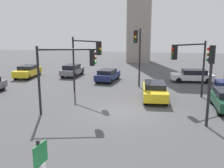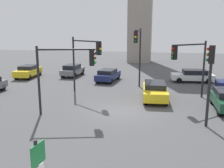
# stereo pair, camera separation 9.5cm
# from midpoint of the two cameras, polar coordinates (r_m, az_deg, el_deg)

# --- Properties ---
(ground_plane) EXTENTS (97.48, 97.48, 0.00)m
(ground_plane) POSITION_cam_midpoint_polar(r_m,az_deg,el_deg) (17.44, 2.53, -6.24)
(ground_plane) COLOR #4C4C4F
(traffic_light_0) EXTENTS (0.37, 3.15, 5.70)m
(traffic_light_0) POSITION_cam_midpoint_polar(r_m,az_deg,el_deg) (23.24, 6.12, 8.52)
(traffic_light_0) COLOR black
(traffic_light_0) RESTS_ON ground_plane
(traffic_light_1) EXTENTS (0.48, 0.38, 4.70)m
(traffic_light_1) POSITION_cam_midpoint_polar(r_m,az_deg,el_deg) (14.99, 21.69, 2.85)
(traffic_light_1) COLOR black
(traffic_light_1) RESTS_ON ground_plane
(traffic_light_2) EXTENTS (2.82, 2.77, 4.69)m
(traffic_light_2) POSITION_cam_midpoint_polar(r_m,az_deg,el_deg) (20.33, 17.40, 5.58)
(traffic_light_2) COLOR black
(traffic_light_2) RESTS_ON ground_plane
(traffic_light_3) EXTENTS (3.23, 2.30, 4.95)m
(traffic_light_3) POSITION_cam_midpoint_polar(r_m,az_deg,el_deg) (21.34, -5.91, 6.75)
(traffic_light_3) COLOR black
(traffic_light_3) RESTS_ON ground_plane
(traffic_light_4) EXTENTS (3.74, 1.17, 4.54)m
(traffic_light_4) POSITION_cam_midpoint_polar(r_m,az_deg,el_deg) (16.42, -10.19, 4.17)
(traffic_light_4) COLOR black
(traffic_light_4) RESTS_ON ground_plane
(car_1) EXTENTS (2.24, 4.44, 1.43)m
(car_1) POSITION_cam_midpoint_polar(r_m,az_deg,el_deg) (31.39, -18.52, 2.84)
(car_1) COLOR yellow
(car_1) RESTS_ON ground_plane
(car_2) EXTENTS (4.58, 2.23, 1.36)m
(car_2) POSITION_cam_midpoint_polar(r_m,az_deg,el_deg) (28.41, 18.12, 1.85)
(car_2) COLOR silver
(car_2) RESTS_ON ground_plane
(car_3) EXTENTS (2.16, 4.26, 1.33)m
(car_3) POSITION_cam_midpoint_polar(r_m,az_deg,el_deg) (27.45, -0.83, 2.11)
(car_3) COLOR navy
(car_3) RESTS_ON ground_plane
(car_5) EXTENTS (2.22, 4.70, 1.38)m
(car_5) POSITION_cam_midpoint_polar(r_m,az_deg,el_deg) (20.48, 9.88, -1.46)
(car_5) COLOR yellow
(car_5) RESTS_ON ground_plane
(car_7) EXTENTS (1.80, 4.10, 1.45)m
(car_7) POSITION_cam_midpoint_polar(r_m,az_deg,el_deg) (30.85, -8.90, 3.18)
(car_7) COLOR slate
(car_7) RESTS_ON ground_plane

